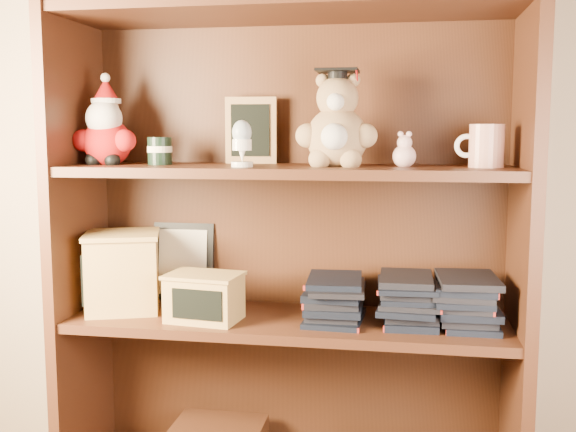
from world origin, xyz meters
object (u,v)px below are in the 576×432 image
bookcase (290,229)px  teacher_mug (485,146)px  treats_box (123,271)px  grad_teddy_bear (337,129)px

bookcase → teacher_mug: (0.49, -0.05, 0.22)m
bookcase → treats_box: bookcase is taller
grad_teddy_bear → teacher_mug: size_ratio=2.10×
grad_teddy_bear → treats_box: grad_teddy_bear is taller
bookcase → grad_teddy_bear: 0.30m
bookcase → treats_box: 0.47m
bookcase → teacher_mug: 0.54m
grad_teddy_bear → treats_box: size_ratio=1.00×
grad_teddy_bear → treats_box: 0.70m
grad_teddy_bear → bookcase: bearing=155.6°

